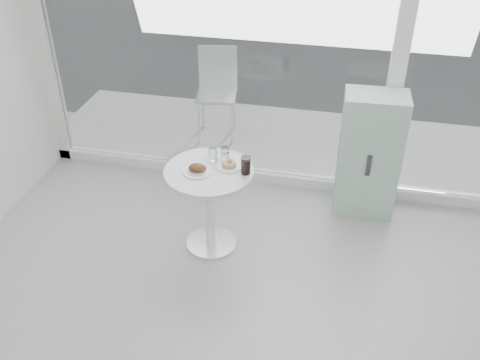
% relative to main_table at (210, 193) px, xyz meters
% --- Properties ---
extents(room_shell, '(6.00, 6.00, 6.00)m').
position_rel_main_table_xyz_m(room_shell, '(0.50, -2.46, 1.36)').
color(room_shell, white).
rests_on(room_shell, ground).
extents(storefront, '(5.00, 0.14, 3.00)m').
position_rel_main_table_xyz_m(storefront, '(0.57, 1.10, 1.16)').
color(storefront, white).
rests_on(storefront, ground).
extents(main_table, '(0.72, 0.72, 0.77)m').
position_rel_main_table_xyz_m(main_table, '(0.00, 0.00, 0.00)').
color(main_table, white).
rests_on(main_table, ground).
extents(patio_deck, '(5.60, 1.60, 0.05)m').
position_rel_main_table_xyz_m(patio_deck, '(0.50, 1.90, -0.53)').
color(patio_deck, beige).
rests_on(patio_deck, ground).
extents(mint_cabinet, '(0.56, 0.39, 1.17)m').
position_rel_main_table_xyz_m(mint_cabinet, '(1.26, 0.83, 0.04)').
color(mint_cabinet, '#A2CFBA').
rests_on(mint_cabinet, ground).
extents(patio_chair, '(0.49, 0.49, 1.00)m').
position_rel_main_table_xyz_m(patio_chair, '(-0.43, 1.92, 0.07)').
color(patio_chair, white).
rests_on(patio_chair, patio_deck).
extents(plate_fritter, '(0.23, 0.23, 0.07)m').
position_rel_main_table_xyz_m(plate_fritter, '(-0.08, -0.05, 0.25)').
color(plate_fritter, white).
rests_on(plate_fritter, main_table).
extents(plate_donut, '(0.20, 0.20, 0.05)m').
position_rel_main_table_xyz_m(plate_donut, '(0.15, 0.08, 0.24)').
color(plate_donut, white).
rests_on(plate_donut, main_table).
extents(water_tumbler_a, '(0.07, 0.07, 0.12)m').
position_rel_main_table_xyz_m(water_tumbler_a, '(-0.01, 0.16, 0.27)').
color(water_tumbler_a, white).
rests_on(water_tumbler_a, main_table).
extents(water_tumbler_b, '(0.07, 0.07, 0.11)m').
position_rel_main_table_xyz_m(water_tumbler_b, '(0.09, 0.19, 0.27)').
color(water_tumbler_b, white).
rests_on(water_tumbler_b, main_table).
extents(cola_glass, '(0.08, 0.08, 0.15)m').
position_rel_main_table_xyz_m(cola_glass, '(0.30, 0.02, 0.29)').
color(cola_glass, white).
rests_on(cola_glass, main_table).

